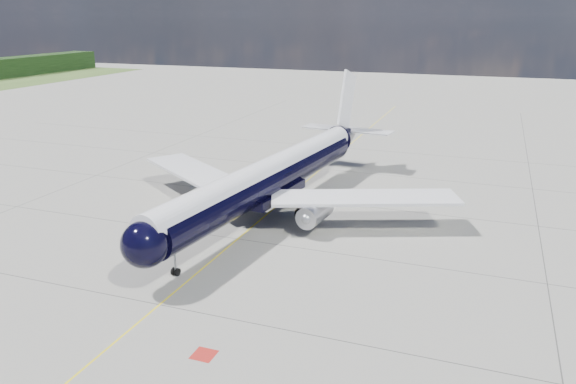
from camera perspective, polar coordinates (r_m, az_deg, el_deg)
name	(u,v)px	position (r m, az deg, el deg)	size (l,w,h in m)	color
ground	(300,187)	(77.10, 1.20, 0.53)	(320.00, 320.00, 0.00)	gray
taxiway_centerline	(287,197)	(72.61, -0.09, -0.55)	(0.16, 160.00, 0.01)	yellow
red_marking	(204,355)	(41.10, -8.53, -16.02)	(1.60, 1.60, 0.01)	maroon
main_airliner	(274,175)	(65.68, -1.41, 1.73)	(42.48, 52.01, 15.03)	black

